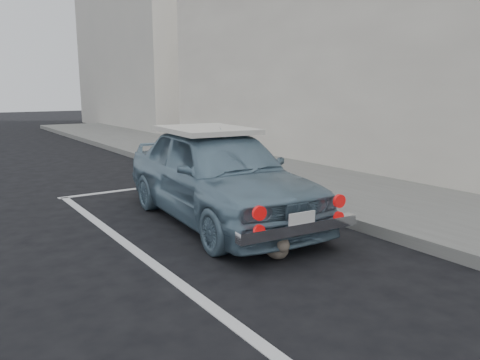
% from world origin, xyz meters
% --- Properties ---
extents(sidewalk, '(2.80, 40.00, 0.15)m').
position_xyz_m(sidewalk, '(3.20, 2.00, 0.07)').
color(sidewalk, slate).
rests_on(sidewalk, ground).
extents(shop_building, '(3.50, 18.00, 7.00)m').
position_xyz_m(shop_building, '(6.33, 4.00, 3.49)').
color(shop_building, beige).
rests_on(shop_building, ground).
extents(building_far, '(3.50, 10.00, 8.00)m').
position_xyz_m(building_far, '(6.35, 20.00, 4.00)').
color(building_far, beige).
rests_on(building_far, ground).
extents(pline_front, '(3.00, 0.12, 0.01)m').
position_xyz_m(pline_front, '(0.50, 6.50, 0.00)').
color(pline_front, silver).
rests_on(pline_front, ground).
extents(pline_side, '(0.12, 7.00, 0.01)m').
position_xyz_m(pline_side, '(-0.90, 3.00, 0.00)').
color(pline_side, silver).
rests_on(pline_side, ground).
extents(retro_coupe, '(1.87, 4.01, 1.33)m').
position_xyz_m(retro_coupe, '(0.58, 3.85, 0.67)').
color(retro_coupe, '#6D8EA2').
rests_on(retro_coupe, ground).
extents(cat, '(0.33, 0.54, 0.30)m').
position_xyz_m(cat, '(0.30, 2.18, 0.14)').
color(cat, '#65594D').
rests_on(cat, ground).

